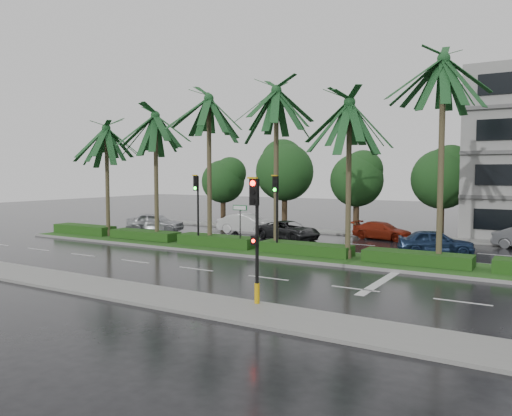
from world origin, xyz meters
The scene contains 17 objects.
ground centered at (0.00, 0.00, 0.00)m, with size 120.00×120.00×0.00m, color black.
near_sidewalk centered at (0.00, -10.20, 0.06)m, with size 40.00×2.40×0.12m, color gray.
far_sidewalk centered at (0.00, 12.00, 0.06)m, with size 40.00×2.00×0.12m, color gray.
median centered at (0.00, 1.00, 0.08)m, with size 36.00×4.00×0.15m.
hedge centered at (0.00, 1.00, 0.45)m, with size 35.20×1.40×0.60m.
lane_markings centered at (3.04, -0.43, 0.01)m, with size 34.00×13.06×0.01m.
palm_row centered at (-1.24, 1.02, 8.13)m, with size 26.30×4.20×10.63m.
signal_near centered at (6.00, -9.39, 2.50)m, with size 0.34×0.45×4.36m.
signal_median_left centered at (-4.00, 0.30, 3.00)m, with size 0.34×0.42×4.36m.
signal_median_right centered at (1.50, 0.30, 3.00)m, with size 0.34×0.42×4.36m.
street_sign centered at (-1.00, 0.48, 2.12)m, with size 0.95×0.09×2.60m.
bg_trees centered at (0.83, 17.59, 4.60)m, with size 32.76×5.40×7.80m.
car_silver centered at (-12.12, 5.49, 0.76)m, with size 4.44×1.79×1.51m, color #AEB0B6.
car_white centered at (-5.50, 8.47, 0.75)m, with size 4.54×1.58×1.49m, color silver.
car_darkgrey centered at (-1.00, 6.72, 0.65)m, with size 4.68×2.16×1.30m, color black.
car_red centered at (4.50, 10.26, 0.61)m, with size 4.19×1.70×1.22m, color maroon.
car_blue centered at (9.00, 5.42, 0.71)m, with size 4.16×1.67×1.42m, color navy.
Camera 1 is at (14.69, -23.85, 4.61)m, focal length 35.00 mm.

